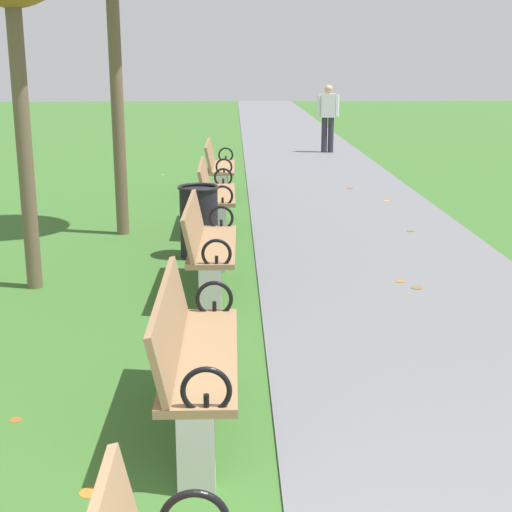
{
  "coord_description": "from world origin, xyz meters",
  "views": [
    {
      "loc": [
        -0.24,
        -1.55,
        2.24
      ],
      "look_at": [
        -0.05,
        4.84,
        0.55
      ],
      "focal_mm": 52.3,
      "sensor_mm": 36.0,
      "label": 1
    }
  ],
  "objects_px": {
    "park_bench_4": "(215,194)",
    "pedestrian_walking": "(328,115)",
    "park_bench_2": "(193,354)",
    "trash_bin": "(199,221)",
    "park_bench_3": "(208,245)",
    "park_bench_5": "(218,167)"
  },
  "relations": [
    {
      "from": "park_bench_2",
      "to": "park_bench_4",
      "type": "relative_size",
      "value": 1.0
    },
    {
      "from": "park_bench_2",
      "to": "park_bench_3",
      "type": "bearing_deg",
      "value": 90.0
    },
    {
      "from": "park_bench_4",
      "to": "pedestrian_walking",
      "type": "height_order",
      "value": "pedestrian_walking"
    },
    {
      "from": "park_bench_3",
      "to": "pedestrian_walking",
      "type": "height_order",
      "value": "pedestrian_walking"
    },
    {
      "from": "park_bench_2",
      "to": "trash_bin",
      "type": "bearing_deg",
      "value": 92.02
    },
    {
      "from": "park_bench_3",
      "to": "park_bench_4",
      "type": "distance_m",
      "value": 2.85
    },
    {
      "from": "park_bench_5",
      "to": "pedestrian_walking",
      "type": "relative_size",
      "value": 0.99
    },
    {
      "from": "park_bench_5",
      "to": "pedestrian_walking",
      "type": "bearing_deg",
      "value": 66.16
    },
    {
      "from": "park_bench_2",
      "to": "park_bench_5",
      "type": "distance_m",
      "value": 8.24
    },
    {
      "from": "park_bench_2",
      "to": "pedestrian_walking",
      "type": "xyz_separation_m",
      "value": [
        2.57,
        14.04,
        0.44
      ]
    },
    {
      "from": "park_bench_2",
      "to": "park_bench_3",
      "type": "height_order",
      "value": "same"
    },
    {
      "from": "park_bench_3",
      "to": "park_bench_4",
      "type": "relative_size",
      "value": 1.0
    },
    {
      "from": "park_bench_4",
      "to": "pedestrian_walking",
      "type": "distance_m",
      "value": 8.79
    },
    {
      "from": "park_bench_2",
      "to": "trash_bin",
      "type": "relative_size",
      "value": 1.91
    },
    {
      "from": "park_bench_4",
      "to": "trash_bin",
      "type": "distance_m",
      "value": 1.48
    },
    {
      "from": "pedestrian_walking",
      "to": "trash_bin",
      "type": "bearing_deg",
      "value": -105.37
    },
    {
      "from": "park_bench_5",
      "to": "park_bench_4",
      "type": "bearing_deg",
      "value": -90.0
    },
    {
      "from": "park_bench_4",
      "to": "park_bench_5",
      "type": "xyz_separation_m",
      "value": [
        0.0,
        2.59,
        0.0
      ]
    },
    {
      "from": "park_bench_5",
      "to": "pedestrian_walking",
      "type": "distance_m",
      "value": 6.36
    },
    {
      "from": "park_bench_2",
      "to": "park_bench_4",
      "type": "distance_m",
      "value": 5.64
    },
    {
      "from": "park_bench_4",
      "to": "trash_bin",
      "type": "height_order",
      "value": "park_bench_4"
    },
    {
      "from": "park_bench_3",
      "to": "trash_bin",
      "type": "xyz_separation_m",
      "value": [
        -0.15,
        1.38,
        -0.06
      ]
    }
  ]
}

